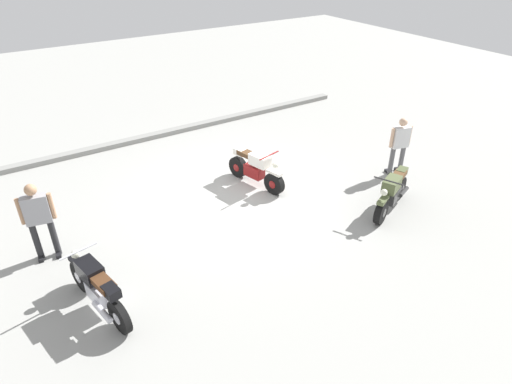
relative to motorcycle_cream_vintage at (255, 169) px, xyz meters
name	(u,v)px	position (x,y,z in m)	size (l,w,h in m)	color
ground_plane	(234,194)	(-0.76, -0.14, -0.49)	(40.00, 40.00, 0.00)	#9E9E99
curb_edge	(166,133)	(-0.76, 4.46, -0.41)	(14.00, 0.30, 0.15)	gray
motorcycle_cream_vintage	(255,169)	(0.00, 0.00, 0.00)	(0.76, 1.93, 1.07)	black
motorcycle_olive_vintage	(392,193)	(2.14, -2.85, 0.00)	(1.85, 0.99, 1.07)	black
motorcycle_black_cruiser	(97,288)	(-4.86, -2.35, 0.03)	(0.73, 2.07, 1.09)	black
person_in_gray_shirt	(38,216)	(-5.36, -0.20, 0.53)	(0.68, 0.38, 1.76)	#262628
person_in_white_shirt	(400,143)	(3.69, -1.61, 0.47)	(0.65, 0.40, 1.67)	#59595B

